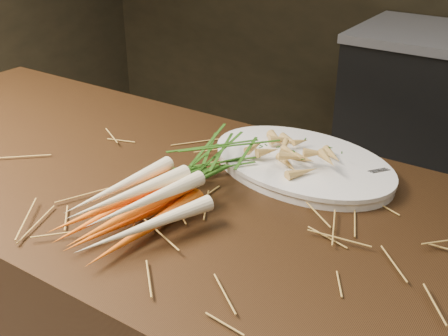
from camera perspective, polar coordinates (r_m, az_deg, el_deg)
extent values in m
cone|color=orange|center=(1.02, -10.99, -4.22)|extent=(0.06, 0.27, 0.03)
cone|color=orange|center=(0.99, -9.48, -5.13)|extent=(0.08, 0.27, 0.03)
cone|color=orange|center=(0.96, -7.87, -6.09)|extent=(0.05, 0.27, 0.03)
cone|color=orange|center=(0.99, -10.80, -3.51)|extent=(0.09, 0.27, 0.03)
cone|color=orange|center=(0.96, -9.27, -4.41)|extent=(0.07, 0.27, 0.03)
cone|color=#CABF8F|center=(0.99, -10.46, -1.82)|extent=(0.04, 0.25, 0.04)
cone|color=#CABF8F|center=(0.96, -9.53, -2.61)|extent=(0.08, 0.25, 0.04)
cone|color=#CABF8F|center=(0.94, -7.79, -3.28)|extent=(0.06, 0.25, 0.04)
cone|color=#CABF8F|center=(0.92, -7.92, -5.87)|extent=(0.11, 0.25, 0.03)
ellipsoid|color=#2F5A11|center=(1.11, -0.22, 0.82)|extent=(0.20, 0.25, 0.09)
cube|color=silver|center=(1.10, 13.44, -1.75)|extent=(0.10, 0.13, 0.00)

